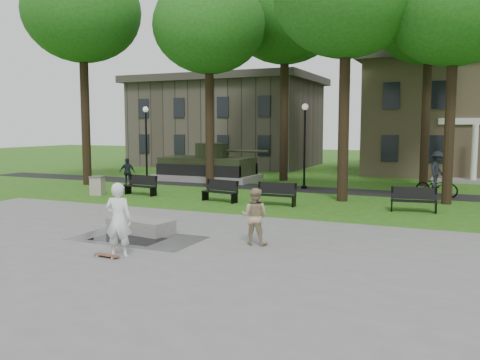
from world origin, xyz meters
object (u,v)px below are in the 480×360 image
object	(u,v)px
park_bench_0	(141,185)
trash_bin	(97,185)
friend_watching	(255,216)
cyclist	(437,178)
concrete_block	(141,226)
skateboarder	(118,220)

from	to	relation	value
park_bench_0	trash_bin	xyz separation A→B (m)	(-2.06, -0.90, -0.04)
friend_watching	cyclist	xyz separation A→B (m)	(4.33, 13.19, 0.07)
concrete_block	park_bench_0	distance (m)	9.49
friend_watching	park_bench_0	size ratio (longest dim) A/B	0.91
park_bench_0	concrete_block	bearing A→B (deg)	-48.12
friend_watching	park_bench_0	distance (m)	12.27
skateboarder	friend_watching	xyz separation A→B (m)	(2.75, 2.79, -0.16)
skateboarder	concrete_block	bearing A→B (deg)	-79.77
cyclist	park_bench_0	size ratio (longest dim) A/B	1.23
cyclist	trash_bin	bearing A→B (deg)	127.83
concrete_block	park_bench_0	bearing A→B (deg)	124.78
friend_watching	park_bench_0	world-z (taller)	friend_watching
concrete_block	skateboarder	xyz separation A→B (m)	(1.29, -2.82, 0.77)
concrete_block	park_bench_0	world-z (taller)	park_bench_0
cyclist	trash_bin	xyz separation A→B (m)	(-15.84, -6.26, -0.44)
concrete_block	trash_bin	size ratio (longest dim) A/B	2.29
cyclist	trash_bin	world-z (taller)	cyclist
skateboarder	trash_bin	size ratio (longest dim) A/B	2.08
skateboarder	park_bench_0	size ratio (longest dim) A/B	1.08
concrete_block	friend_watching	size ratio (longest dim) A/B	1.32
friend_watching	trash_bin	world-z (taller)	friend_watching
skateboarder	friend_watching	size ratio (longest dim) A/B	1.19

